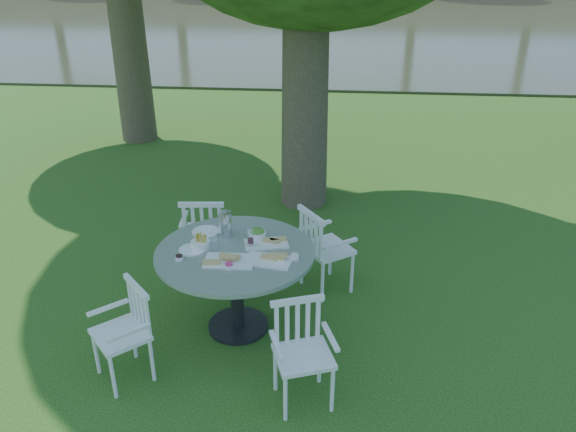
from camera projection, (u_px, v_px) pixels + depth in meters
name	position (u px, v px, depth m)	size (l,w,h in m)	color
ground	(286.00, 300.00, 5.68)	(140.00, 140.00, 0.00)	#163D0C
table	(236.00, 266.00, 4.99)	(1.40, 1.40, 0.83)	black
chair_ne	(320.00, 245.00, 5.62)	(0.62, 0.62, 0.91)	white
chair_nw	(205.00, 231.00, 5.88)	(0.50, 0.47, 0.91)	white
chair_sw	(129.00, 325.00, 4.51)	(0.57, 0.57, 0.83)	white
chair_se	(301.00, 343.00, 4.29)	(0.53, 0.51, 0.83)	white
tableware	(232.00, 241.00, 4.97)	(1.06, 0.78, 0.24)	white
river	(334.00, 22.00, 26.30)	(100.00, 28.00, 0.12)	#2D321D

